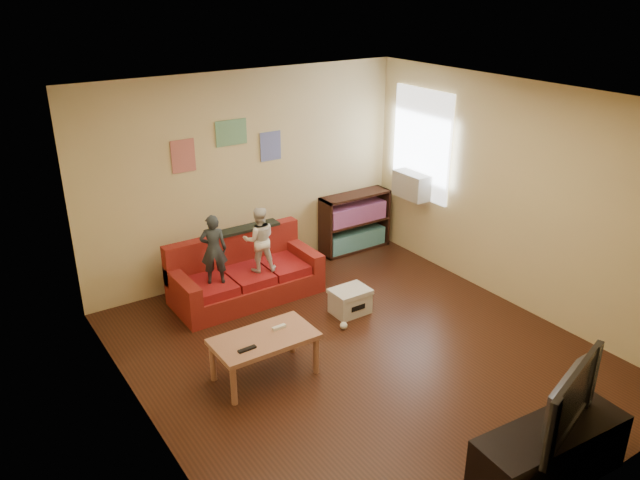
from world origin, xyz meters
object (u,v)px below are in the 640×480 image
tv_stand (549,454)px  file_box (350,301)px  television (559,397)px  sofa (244,276)px  child_a (214,249)px  bookshelf (355,225)px  child_b (259,240)px  coffee_table (264,342)px

tv_stand → file_box: bearing=88.7°
television → sofa: bearing=80.6°
tv_stand → child_a: bearing=108.4°
bookshelf → file_box: (-1.18, -1.50, -0.22)m
television → child_a: bearing=87.1°
child_b → tv_stand: 4.03m
sofa → coffee_table: sofa is taller
sofa → coffee_table: size_ratio=1.78×
sofa → tv_stand: (0.57, -4.14, -0.02)m
coffee_table → bookshelf: (2.65, 2.07, -0.01)m
sofa → child_b: (0.15, -0.16, 0.52)m
sofa → tv_stand: size_ratio=1.36×
child_b → child_a: bearing=19.7°
sofa → tv_stand: 4.18m
child_b → file_box: child_b is taller
coffee_table → file_box: 1.60m
child_b → bookshelf: size_ratio=0.77×
bookshelf → tv_stand: size_ratio=0.80×
sofa → child_a: 0.72m
child_b → bookshelf: bearing=-143.3°
child_a → file_box: child_a is taller
sofa → file_box: (0.85, -1.09, -0.11)m
sofa → tv_stand: bearing=-82.2°
bookshelf → sofa: bearing=-168.5°
file_box → sofa: bearing=128.0°
bookshelf → television: 4.80m
child_a → tv_stand: (1.02, -3.97, -0.56)m
child_b → file_box: (0.70, -0.93, -0.64)m
sofa → child_b: child_b is taller
child_a → bookshelf: 2.58m
file_box → child_a: bearing=144.6°
child_a → child_b: bearing=-155.2°
sofa → tv_stand: sofa is taller
sofa → bookshelf: 2.07m
tv_stand → child_b: bearing=100.0°
coffee_table → television: (1.19, -2.48, 0.40)m
child_b → television: bearing=115.7°
coffee_table → bookshelf: 3.37m
coffee_table → television: bearing=-64.3°
child_a → file_box: 1.73m
coffee_table → sofa: bearing=69.4°
file_box → coffee_table: bearing=-158.9°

